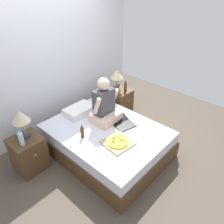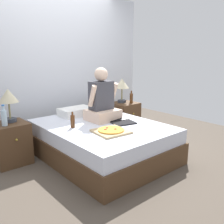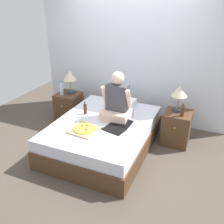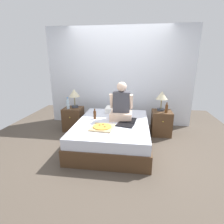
{
  "view_description": "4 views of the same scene",
  "coord_description": "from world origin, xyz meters",
  "px_view_note": "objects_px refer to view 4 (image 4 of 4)",
  "views": [
    {
      "loc": [
        -2.02,
        -1.98,
        2.63
      ],
      "look_at": [
        0.09,
        -0.04,
        0.79
      ],
      "focal_mm": 35.0,
      "sensor_mm": 36.0,
      "label": 1
    },
    {
      "loc": [
        -2.1,
        -2.67,
        1.48
      ],
      "look_at": [
        0.03,
        -0.19,
        0.7
      ],
      "focal_mm": 40.0,
      "sensor_mm": 36.0,
      "label": 2
    },
    {
      "loc": [
        1.53,
        -3.16,
        2.34
      ],
      "look_at": [
        0.15,
        0.01,
        0.68
      ],
      "focal_mm": 40.0,
      "sensor_mm": 36.0,
      "label": 3
    },
    {
      "loc": [
        0.44,
        -3.29,
        1.69
      ],
      "look_at": [
        0.0,
        -0.09,
        0.72
      ],
      "focal_mm": 28.0,
      "sensor_mm": 36.0,
      "label": 4
    }
  ],
  "objects_px": {
    "water_bottle": "(68,104)",
    "beer_bottle_on_bed": "(95,115)",
    "lamp_on_left_nightstand": "(74,94)",
    "pizza_box": "(102,127)",
    "person_seated": "(121,106)",
    "nightstand_right": "(161,123)",
    "lamp_on_right_nightstand": "(162,97)",
    "nightstand_left": "(74,119)",
    "beer_bottle": "(166,108)",
    "laptop": "(126,123)",
    "bed": "(112,133)"
  },
  "relations": [
    {
      "from": "nightstand_left",
      "to": "beer_bottle",
      "type": "distance_m",
      "value": 2.23
    },
    {
      "from": "person_seated",
      "to": "lamp_on_left_nightstand",
      "type": "bearing_deg",
      "value": 156.97
    },
    {
      "from": "water_bottle",
      "to": "nightstand_left",
      "type": "bearing_deg",
      "value": 48.35
    },
    {
      "from": "beer_bottle_on_bed",
      "to": "person_seated",
      "type": "bearing_deg",
      "value": 6.14
    },
    {
      "from": "nightstand_left",
      "to": "pizza_box",
      "type": "xyz_separation_m",
      "value": [
        0.92,
        -1.01,
        0.22
      ]
    },
    {
      "from": "beer_bottle",
      "to": "laptop",
      "type": "relative_size",
      "value": 0.48
    },
    {
      "from": "nightstand_right",
      "to": "person_seated",
      "type": "relative_size",
      "value": 0.72
    },
    {
      "from": "nightstand_left",
      "to": "lamp_on_right_nightstand",
      "type": "height_order",
      "value": "lamp_on_right_nightstand"
    },
    {
      "from": "water_bottle",
      "to": "nightstand_right",
      "type": "height_order",
      "value": "water_bottle"
    },
    {
      "from": "nightstand_right",
      "to": "water_bottle",
      "type": "bearing_deg",
      "value": -177.66
    },
    {
      "from": "bed",
      "to": "nightstand_left",
      "type": "relative_size",
      "value": 3.4
    },
    {
      "from": "nightstand_left",
      "to": "lamp_on_right_nightstand",
      "type": "xyz_separation_m",
      "value": [
        2.09,
        0.05,
        0.61
      ]
    },
    {
      "from": "water_bottle",
      "to": "lamp_on_right_nightstand",
      "type": "bearing_deg",
      "value": 3.69
    },
    {
      "from": "lamp_on_left_nightstand",
      "to": "bed",
      "type": "bearing_deg",
      "value": -33.99
    },
    {
      "from": "nightstand_right",
      "to": "lamp_on_right_nightstand",
      "type": "distance_m",
      "value": 0.61
    },
    {
      "from": "bed",
      "to": "lamp_on_left_nightstand",
      "type": "xyz_separation_m",
      "value": [
        -1.02,
        0.69,
        0.65
      ]
    },
    {
      "from": "pizza_box",
      "to": "lamp_on_right_nightstand",
      "type": "bearing_deg",
      "value": 42.22
    },
    {
      "from": "bed",
      "to": "pizza_box",
      "type": "distance_m",
      "value": 0.48
    },
    {
      "from": "beer_bottle_on_bed",
      "to": "nightstand_right",
      "type": "bearing_deg",
      "value": 19.4
    },
    {
      "from": "lamp_on_left_nightstand",
      "to": "pizza_box",
      "type": "bearing_deg",
      "value": -50.13
    },
    {
      "from": "bed",
      "to": "laptop",
      "type": "xyz_separation_m",
      "value": [
        0.28,
        -0.11,
        0.27
      ]
    },
    {
      "from": "nightstand_right",
      "to": "lamp_on_right_nightstand",
      "type": "relative_size",
      "value": 1.25
    },
    {
      "from": "laptop",
      "to": "pizza_box",
      "type": "bearing_deg",
      "value": -148.39
    },
    {
      "from": "beer_bottle",
      "to": "beer_bottle_on_bed",
      "type": "distance_m",
      "value": 1.58
    },
    {
      "from": "laptop",
      "to": "beer_bottle_on_bed",
      "type": "height_order",
      "value": "beer_bottle_on_bed"
    },
    {
      "from": "lamp_on_left_nightstand",
      "to": "pizza_box",
      "type": "xyz_separation_m",
      "value": [
        0.88,
        -1.06,
        -0.38
      ]
    },
    {
      "from": "beer_bottle_on_bed",
      "to": "lamp_on_right_nightstand",
      "type": "bearing_deg",
      "value": 21.54
    },
    {
      "from": "lamp_on_left_nightstand",
      "to": "person_seated",
      "type": "xyz_separation_m",
      "value": [
        1.18,
        -0.5,
        -0.12
      ]
    },
    {
      "from": "lamp_on_right_nightstand",
      "to": "person_seated",
      "type": "bearing_deg",
      "value": -149.99
    },
    {
      "from": "lamp_on_left_nightstand",
      "to": "beer_bottle_on_bed",
      "type": "xyz_separation_m",
      "value": [
        0.63,
        -0.56,
        -0.31
      ]
    },
    {
      "from": "lamp_on_right_nightstand",
      "to": "nightstand_right",
      "type": "bearing_deg",
      "value": -59.07
    },
    {
      "from": "nightstand_right",
      "to": "beer_bottle_on_bed",
      "type": "xyz_separation_m",
      "value": [
        -1.45,
        -0.51,
        0.3
      ]
    },
    {
      "from": "beer_bottle",
      "to": "pizza_box",
      "type": "distance_m",
      "value": 1.57
    },
    {
      "from": "beer_bottle",
      "to": "beer_bottle_on_bed",
      "type": "height_order",
      "value": "beer_bottle"
    },
    {
      "from": "lamp_on_left_nightstand",
      "to": "nightstand_right",
      "type": "xyz_separation_m",
      "value": [
        2.08,
        -0.05,
        -0.61
      ]
    },
    {
      "from": "lamp_on_left_nightstand",
      "to": "person_seated",
      "type": "relative_size",
      "value": 0.58
    },
    {
      "from": "beer_bottle",
      "to": "nightstand_right",
      "type": "bearing_deg",
      "value": 125.01
    },
    {
      "from": "laptop",
      "to": "beer_bottle_on_bed",
      "type": "bearing_deg",
      "value": 160.49
    },
    {
      "from": "bed",
      "to": "pizza_box",
      "type": "height_order",
      "value": "pizza_box"
    },
    {
      "from": "bed",
      "to": "beer_bottle_on_bed",
      "type": "bearing_deg",
      "value": 162.15
    },
    {
      "from": "nightstand_left",
      "to": "nightstand_right",
      "type": "height_order",
      "value": "same"
    },
    {
      "from": "water_bottle",
      "to": "beer_bottle_on_bed",
      "type": "bearing_deg",
      "value": -29.42
    },
    {
      "from": "pizza_box",
      "to": "nightstand_left",
      "type": "bearing_deg",
      "value": 132.5
    },
    {
      "from": "water_bottle",
      "to": "beer_bottle",
      "type": "height_order",
      "value": "water_bottle"
    },
    {
      "from": "water_bottle",
      "to": "beer_bottle",
      "type": "distance_m",
      "value": 2.27
    },
    {
      "from": "nightstand_left",
      "to": "nightstand_right",
      "type": "relative_size",
      "value": 1.0
    },
    {
      "from": "lamp_on_left_nightstand",
      "to": "lamp_on_right_nightstand",
      "type": "height_order",
      "value": "same"
    },
    {
      "from": "nightstand_right",
      "to": "pizza_box",
      "type": "height_order",
      "value": "nightstand_right"
    },
    {
      "from": "bed",
      "to": "lamp_on_right_nightstand",
      "type": "distance_m",
      "value": 1.4
    },
    {
      "from": "pizza_box",
      "to": "beer_bottle",
      "type": "bearing_deg",
      "value": 35.65
    }
  ]
}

